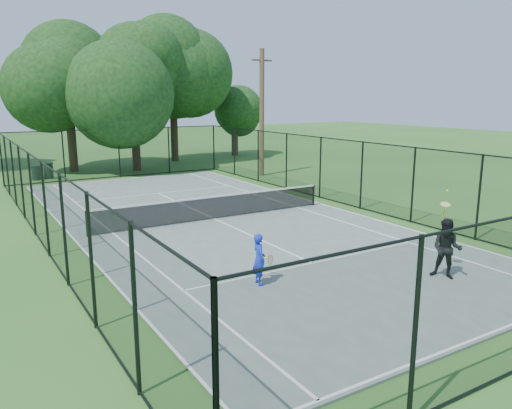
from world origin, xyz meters
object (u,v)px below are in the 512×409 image
utility_pole (262,113)px  player_black (447,249)px  tennis_net (215,206)px  trash_bin_left (36,173)px  trash_bin_right (48,171)px  player_blue (259,259)px

utility_pole → player_black: utility_pole is taller
utility_pole → player_black: 19.29m
utility_pole → tennis_net: bearing=-131.1°
trash_bin_left → player_black: player_black is taller
player_black → trash_bin_right: bearing=104.6°
trash_bin_left → player_blue: size_ratio=0.63×
tennis_net → player_black: 9.53m
tennis_net → player_blue: bearing=-107.6°
tennis_net → player_black: player_black is taller
trash_bin_right → player_blue: player_blue is taller
trash_bin_left → trash_bin_right: trash_bin_right is taller
tennis_net → trash_bin_right: size_ratio=10.38×
player_blue → trash_bin_left: bearing=96.3°
tennis_net → player_blue: player_blue is taller
tennis_net → utility_pole: bearing=48.9°
trash_bin_left → trash_bin_right: 0.72m
tennis_net → utility_pole: 12.41m
tennis_net → player_blue: 7.35m
tennis_net → utility_pole: utility_pole is taller
tennis_net → trash_bin_left: size_ratio=11.73×
player_blue → player_black: (4.56, -2.23, 0.14)m
tennis_net → player_black: bearing=-75.8°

